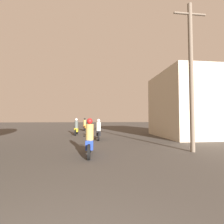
{
  "coord_description": "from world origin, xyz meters",
  "views": [
    {
      "loc": [
        0.55,
        -0.45,
        1.55
      ],
      "look_at": [
        2.46,
        17.45,
        2.31
      ],
      "focal_mm": 24.0,
      "sensor_mm": 36.0,
      "label": 1
    }
  ],
  "objects": [
    {
      "name": "motorcycle_yellow",
      "position": [
        -1.28,
        13.89,
        0.63
      ],
      "size": [
        0.6,
        1.91,
        1.56
      ],
      "rotation": [
        0.0,
        0.0,
        0.12
      ],
      "color": "black",
      "rests_on": "ground_plane"
    },
    {
      "name": "motorcycle_orange",
      "position": [
        -0.89,
        18.89,
        0.64
      ],
      "size": [
        0.6,
        1.95,
        1.6
      ],
      "rotation": [
        0.0,
        0.0,
        -0.07
      ],
      "color": "black",
      "rests_on": "ground_plane"
    },
    {
      "name": "building_right_near",
      "position": [
        8.77,
        11.54,
        2.69
      ],
      "size": [
        5.75,
        5.71,
        5.37
      ],
      "color": "beige",
      "rests_on": "ground_plane"
    },
    {
      "name": "motorcycle_black",
      "position": [
        0.73,
        10.64,
        0.6
      ],
      "size": [
        0.6,
        2.03,
        1.5
      ],
      "rotation": [
        0.0,
        0.0,
        -0.06
      ],
      "color": "black",
      "rests_on": "ground_plane"
    },
    {
      "name": "motorcycle_blue",
      "position": [
        0.29,
        5.88,
        0.62
      ],
      "size": [
        0.6,
        1.87,
        1.55
      ],
      "rotation": [
        0.0,
        0.0,
        0.09
      ],
      "color": "black",
      "rests_on": "ground_plane"
    },
    {
      "name": "utility_pole_near",
      "position": [
        5.02,
        6.1,
        3.7
      ],
      "size": [
        1.6,
        0.2,
        7.08
      ],
      "color": "#6B5B4C",
      "rests_on": "ground_plane"
    }
  ]
}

